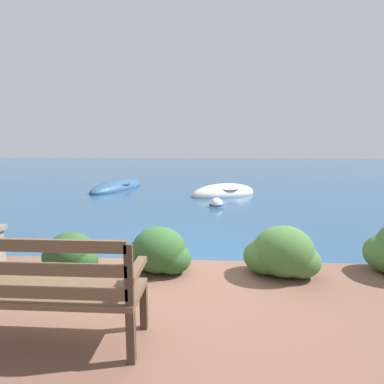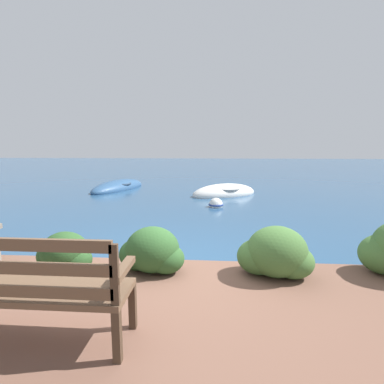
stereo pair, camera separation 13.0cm
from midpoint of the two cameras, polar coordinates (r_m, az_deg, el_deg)
The scene contains 8 objects.
ground_plane at distance 4.39m, azimuth -5.07°, elevation -15.34°, with size 80.00×80.00×0.00m.
park_bench at distance 2.72m, azimuth -27.88°, elevation -15.78°, with size 1.53×0.48×0.93m.
hedge_clump_left at distance 4.17m, azimuth -23.04°, elevation -10.91°, with size 0.74×0.53×0.50m.
hedge_clump_centre at distance 3.86m, azimuth -7.44°, elevation -11.34°, with size 0.85×0.61×0.58m.
hedge_clump_right at distance 3.86m, azimuth 15.84°, elevation -11.32°, with size 0.91×0.66×0.62m.
rowboat_nearest at distance 11.10m, azimuth 5.74°, elevation -0.24°, with size 2.83×2.38×0.74m.
rowboat_mid at distance 12.90m, azimuth -14.32°, elevation 0.76°, with size 1.95×3.49×0.68m.
mooring_buoy at distance 8.91m, azimuth 4.24°, elevation -2.40°, with size 0.45×0.45×0.41m.
Camera 1 is at (0.55, -3.97, 1.79)m, focal length 28.00 mm.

